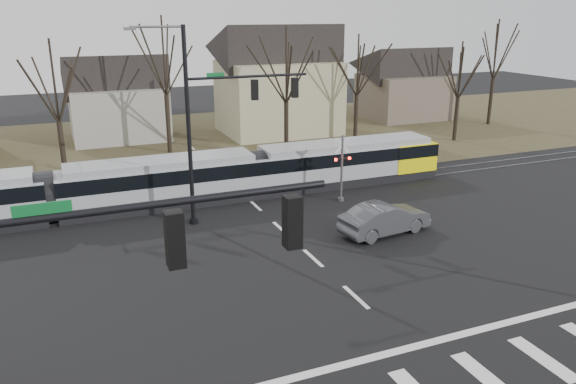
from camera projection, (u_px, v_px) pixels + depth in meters
name	position (u px, v px, depth m)	size (l,w,h in m)	color
ground	(383.00, 322.00, 20.44)	(140.00, 140.00, 0.00)	black
grass_verge	(186.00, 142.00, 48.57)	(140.00, 28.00, 0.01)	#38331E
stop_line	(411.00, 347.00, 18.86)	(28.00, 0.35, 0.01)	silver
lane_dashes	(244.00, 195.00, 34.50)	(0.18, 30.00, 0.01)	silver
rail_pair	(245.00, 196.00, 34.32)	(90.00, 1.52, 0.06)	#59595E
tram	(159.00, 181.00, 32.18)	(36.81, 2.73, 2.79)	gray
sedan	(385.00, 219.00, 28.36)	(5.03, 2.35, 1.60)	#3D3E42
signal_pole_near_left	(64.00, 321.00, 9.62)	(9.28, 0.44, 10.20)	black
signal_pole_far	(219.00, 115.00, 28.80)	(9.28, 0.44, 10.20)	black
rail_crossing_signal	(342.00, 171.00, 32.94)	(1.08, 0.36, 4.00)	#59595B
tree_row	(226.00, 92.00, 42.50)	(59.20, 7.20, 10.00)	black
house_b	(117.00, 94.00, 49.04)	(8.64, 7.56, 7.65)	gray
house_c	(278.00, 76.00, 51.14)	(10.80, 8.64, 10.10)	tan
house_d	(404.00, 80.00, 58.77)	(8.64, 7.56, 7.65)	brown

